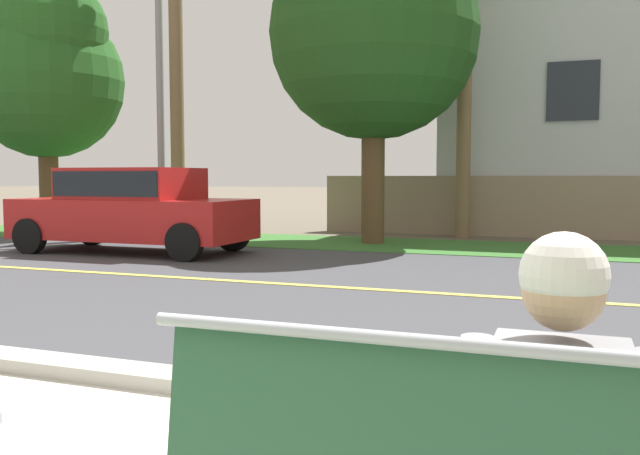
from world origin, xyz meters
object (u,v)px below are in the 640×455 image
streetlamp (164,38)px  seated_person_grey (559,438)px  car_red_far (132,206)px  shade_tree_far_left (47,69)px  shade_tree_left (379,17)px

streetlamp → seated_person_grey: bearing=-52.5°
seated_person_grey → car_red_far: 11.19m
seated_person_grey → streetlamp: size_ratio=0.16×
shade_tree_far_left → shade_tree_left: shade_tree_left is taller
car_red_far → shade_tree_left: bearing=38.7°
car_red_far → streetlamp: (-1.05, 2.71, 3.59)m
seated_person_grey → streetlamp: streetlamp is taller
seated_person_grey → shade_tree_far_left: (-11.62, 10.92, 3.23)m
car_red_far → seated_person_grey: bearing=-48.3°
car_red_far → shade_tree_left: shade_tree_left is taller
car_red_far → streetlamp: size_ratio=0.55×
car_red_far → shade_tree_far_left: (-4.17, 2.56, 3.05)m
seated_person_grey → streetlamp: bearing=127.5°
car_red_far → streetlamp: bearing=111.1°
streetlamp → shade_tree_left: (4.83, 0.32, 0.12)m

